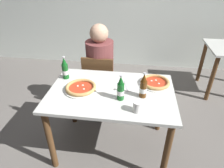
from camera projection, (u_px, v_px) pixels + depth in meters
name	position (u px, v px, depth m)	size (l,w,h in m)	color
ground_plane	(111.00, 145.00, 2.29)	(8.00, 8.00, 0.00)	slate
dining_table_main	(111.00, 101.00, 1.96)	(1.20, 0.80, 0.75)	silver
chair_behind_table	(100.00, 81.00, 2.58)	(0.41, 0.41, 0.85)	brown
diner_seated	(100.00, 72.00, 2.57)	(0.34, 0.34, 1.21)	#2D3342
pizza_margherita_near	(81.00, 88.00, 1.91)	(0.32, 0.32, 0.04)	white
pizza_marinara_far	(155.00, 82.00, 2.00)	(0.31, 0.31, 0.04)	white
beer_bottle_left	(121.00, 89.00, 1.74)	(0.07, 0.07, 0.25)	#14591E
beer_bottle_center	(143.00, 87.00, 1.77)	(0.07, 0.07, 0.25)	#512D0F
beer_bottle_right	(65.00, 69.00, 2.06)	(0.07, 0.07, 0.25)	#14591E
napkin_with_cutlery	(124.00, 86.00, 1.97)	(0.19, 0.19, 0.01)	white
paper_cup	(137.00, 107.00, 1.62)	(0.07, 0.07, 0.10)	white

